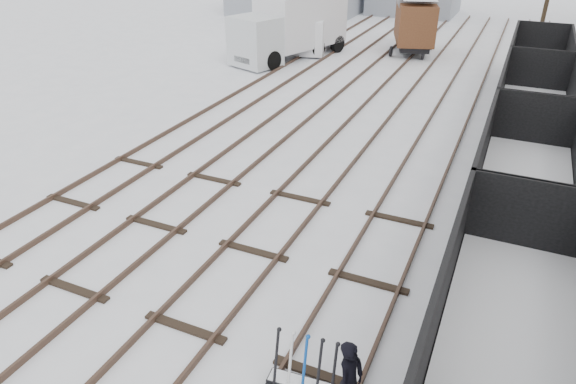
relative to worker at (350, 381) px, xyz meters
name	(u,v)px	position (x,y,z in m)	size (l,w,h in m)	color
ground	(185,329)	(-3.69, 0.58, -0.80)	(120.00, 120.00, 0.00)	white
tracks	(372,116)	(-3.69, 14.25, -0.73)	(13.90, 52.00, 0.16)	black
worker	(350,381)	(0.00, 0.00, 0.00)	(0.58, 0.38, 1.60)	black
freight_wagon_a	(510,342)	(2.31, 1.75, 0.22)	(2.62, 6.56, 2.68)	black
freight_wagon_b	(526,185)	(2.31, 8.15, 0.22)	(2.62, 6.56, 2.68)	black
freight_wagon_c	(533,112)	(2.31, 14.55, 0.22)	(2.62, 6.56, 2.68)	black
freight_wagon_d	(537,70)	(2.31, 20.95, 0.22)	(2.62, 6.56, 2.68)	black
box_van_wagon	(415,20)	(-4.66, 26.23, 1.13)	(3.44, 4.81, 3.31)	black
lorry	(291,26)	(-10.89, 22.05, 1.03)	(4.22, 8.18, 3.55)	black
panel_van	(311,32)	(-10.58, 24.45, 0.30)	(3.07, 5.12, 2.11)	silver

